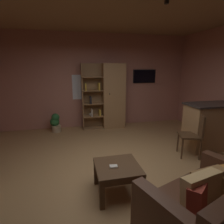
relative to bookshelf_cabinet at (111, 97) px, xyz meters
name	(u,v)px	position (x,y,z in m)	size (l,w,h in m)	color
floor	(117,174)	(-0.47, -2.67, -0.99)	(6.05, 5.82, 0.02)	#A37A4C
wall_back	(94,81)	(-0.47, 0.27, 0.46)	(6.17, 0.06, 2.88)	#AD7060
window_pane_back	(85,87)	(-0.76, 0.24, 0.29)	(0.80, 0.01, 0.76)	white
bookshelf_cabinet	(111,97)	(0.00, 0.00, 0.00)	(1.32, 0.41, 1.99)	#997047
kitchen_bar_counter	(217,126)	(2.10, -2.09, -0.44)	(1.56, 0.64, 1.08)	#997047
leather_couch	(209,210)	(0.22, -4.09, -0.67)	(1.66, 1.32, 0.84)	#4C2D1E
coffee_table	(117,171)	(-0.60, -3.16, -0.62)	(0.65, 0.64, 0.45)	#4C331E
table_book_0	(114,166)	(-0.66, -3.19, -0.52)	(0.11, 0.08, 0.02)	beige
dining_chair	(194,133)	(1.28, -2.36, -0.45)	(0.53, 0.53, 0.92)	#4C331E
potted_floor_plant	(55,123)	(-1.70, -0.10, -0.71)	(0.30, 0.31, 0.55)	#9E896B
wall_mounted_tv	(144,76)	(1.18, 0.21, 0.60)	(0.76, 0.06, 0.43)	black
track_light_spot_2	(167,0)	(0.20, -2.84, 1.82)	(0.07, 0.07, 0.09)	black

